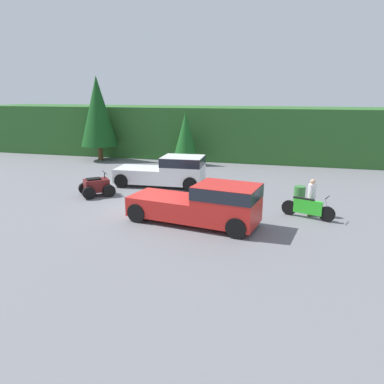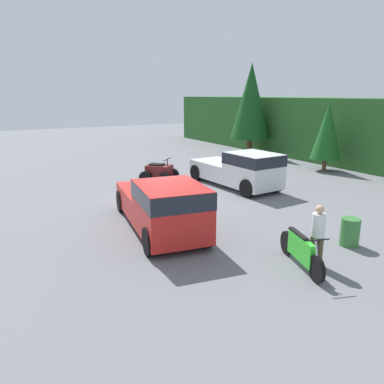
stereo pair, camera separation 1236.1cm
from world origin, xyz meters
The scene contains 10 objects.
ground_plane centered at (0.00, 0.00, 0.00)m, with size 80.00×80.00×0.00m, color slate.
hillside_backdrop centered at (0.00, 16.00, 2.16)m, with size 44.00×6.00×4.33m.
tree_left centered at (-9.07, 11.66, 4.04)m, with size 3.02×3.02×6.87m.
tree_mid_left centered at (-1.56, 11.54, 2.43)m, with size 1.82×1.82×4.13m.
pickup_truck_red centered at (3.04, -1.75, 0.99)m, with size 5.94×2.95×1.88m.
pickup_truck_second centered at (-0.64, 4.38, 0.99)m, with size 5.42×2.30×1.88m.
dirt_bike centered at (7.33, 0.31, 0.48)m, with size 2.33×1.01×1.13m.
quad_atv centered at (-3.85, 1.39, 0.51)m, with size 2.21×2.17×1.29m.
rider_person centered at (7.47, 0.74, 0.94)m, with size 0.48×0.48×1.74m.
steel_barrel centered at (7.00, 2.78, 0.44)m, with size 0.58×0.58×0.88m.
Camera 1 is at (6.34, -16.67, 5.57)m, focal length 35.00 mm.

